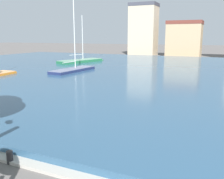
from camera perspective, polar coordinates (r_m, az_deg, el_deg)
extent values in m
cube|color=#2D5170|center=(32.35, 16.99, 3.46)|extent=(87.91, 50.06, 0.41)
cube|color=#ADA89E|center=(8.94, -6.54, -19.42)|extent=(87.91, 0.50, 0.12)
cube|color=#236B42|center=(42.94, -7.20, 6.15)|extent=(4.58, 8.55, 0.82)
ellipsoid|color=#236B42|center=(45.62, -3.52, 6.56)|extent=(2.82, 3.36, 0.78)
cube|color=gray|center=(42.89, -7.21, 6.73)|extent=(4.49, 8.38, 0.06)
cylinder|color=silver|center=(43.13, -6.72, 11.58)|extent=(0.12, 0.12, 7.28)
cylinder|color=silver|center=(42.28, -8.08, 7.82)|extent=(0.90, 2.78, 0.08)
cube|color=navy|center=(31.86, -8.86, 4.00)|extent=(2.51, 7.12, 0.72)
ellipsoid|color=navy|center=(34.52, -5.49, 4.70)|extent=(1.96, 2.58, 0.68)
cube|color=slate|center=(31.81, -8.88, 4.70)|extent=(2.46, 6.98, 0.06)
cylinder|color=silver|center=(31.98, -8.54, 12.39)|extent=(0.12, 0.12, 8.57)
cylinder|color=silver|center=(31.17, -9.72, 6.13)|extent=(0.27, 2.44, 0.08)
ellipsoid|color=orange|center=(32.59, -22.36, 3.35)|extent=(2.01, 2.07, 0.61)
cylinder|color=#232326|center=(10.52, -22.17, -14.02)|extent=(0.24, 0.24, 0.50)
cube|color=#C6B293|center=(64.75, 7.13, 12.97)|extent=(6.42, 5.05, 11.84)
cube|color=#42424C|center=(65.17, 7.28, 18.53)|extent=(6.55, 5.15, 0.80)
cube|color=tan|center=(62.47, 16.02, 10.62)|extent=(7.76, 5.36, 7.42)
cube|color=brown|center=(62.54, 16.24, 14.38)|extent=(7.91, 5.47, 0.80)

